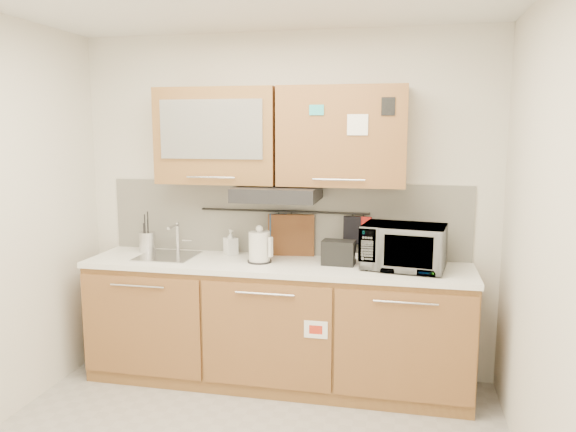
% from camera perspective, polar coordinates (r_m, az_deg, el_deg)
% --- Properties ---
extents(wall_back, '(3.20, 0.00, 3.20)m').
position_cam_1_polar(wall_back, '(4.32, -0.34, 1.10)').
color(wall_back, silver).
rests_on(wall_back, ground).
extents(wall_right, '(0.00, 3.00, 3.00)m').
position_cam_1_polar(wall_right, '(2.83, 25.76, -3.93)').
color(wall_right, silver).
rests_on(wall_right, ground).
extents(base_cabinet, '(2.80, 0.64, 0.88)m').
position_cam_1_polar(base_cabinet, '(4.25, -1.23, -11.50)').
color(base_cabinet, olive).
rests_on(base_cabinet, floor).
extents(countertop, '(2.82, 0.62, 0.04)m').
position_cam_1_polar(countertop, '(4.10, -1.26, -5.02)').
color(countertop, white).
rests_on(countertop, base_cabinet).
extents(backsplash, '(2.80, 0.02, 0.56)m').
position_cam_1_polar(backsplash, '(4.33, -0.37, -0.24)').
color(backsplash, silver).
rests_on(backsplash, countertop).
extents(upper_cabinets, '(1.82, 0.37, 0.70)m').
position_cam_1_polar(upper_cabinets, '(4.11, -0.95, 8.11)').
color(upper_cabinets, olive).
rests_on(upper_cabinets, wall_back).
extents(range_hood, '(0.60, 0.46, 0.10)m').
position_cam_1_polar(range_hood, '(4.07, -1.10, 2.31)').
color(range_hood, black).
rests_on(range_hood, upper_cabinets).
extents(sink, '(0.42, 0.40, 0.26)m').
position_cam_1_polar(sink, '(4.38, -12.11, -4.00)').
color(sink, silver).
rests_on(sink, countertop).
extents(utensil_rail, '(1.30, 0.02, 0.02)m').
position_cam_1_polar(utensil_rail, '(4.28, -0.48, 0.48)').
color(utensil_rail, black).
rests_on(utensil_rail, backsplash).
extents(utensil_crock, '(0.15, 0.15, 0.32)m').
position_cam_1_polar(utensil_crock, '(4.56, -14.10, -2.55)').
color(utensil_crock, silver).
rests_on(utensil_crock, countertop).
extents(kettle, '(0.21, 0.20, 0.27)m').
position_cam_1_polar(kettle, '(4.09, -2.90, -3.22)').
color(kettle, silver).
rests_on(kettle, countertop).
extents(toaster, '(0.24, 0.15, 0.18)m').
position_cam_1_polar(toaster, '(4.03, 5.16, -3.69)').
color(toaster, black).
rests_on(toaster, countertop).
extents(microwave, '(0.61, 0.45, 0.31)m').
position_cam_1_polar(microwave, '(3.97, 11.65, -3.10)').
color(microwave, '#999999').
rests_on(microwave, countertop).
extents(soap_bottle, '(0.13, 0.13, 0.20)m').
position_cam_1_polar(soap_bottle, '(4.35, -5.84, -2.66)').
color(soap_bottle, '#999999').
rests_on(soap_bottle, countertop).
extents(cutting_board, '(0.35, 0.07, 0.44)m').
position_cam_1_polar(cutting_board, '(4.29, 0.32, -2.72)').
color(cutting_board, brown).
rests_on(cutting_board, utensil_rail).
extents(oven_mitt, '(0.14, 0.07, 0.22)m').
position_cam_1_polar(oven_mitt, '(4.30, -0.99, -1.28)').
color(oven_mitt, navy).
rests_on(oven_mitt, utensil_rail).
extents(dark_pouch, '(0.13, 0.04, 0.20)m').
position_cam_1_polar(dark_pouch, '(4.20, 6.53, -1.42)').
color(dark_pouch, black).
rests_on(dark_pouch, utensil_rail).
extents(pot_holder, '(0.13, 0.05, 0.15)m').
position_cam_1_polar(pot_holder, '(4.19, 7.65, -1.12)').
color(pot_holder, red).
rests_on(pot_holder, utensil_rail).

